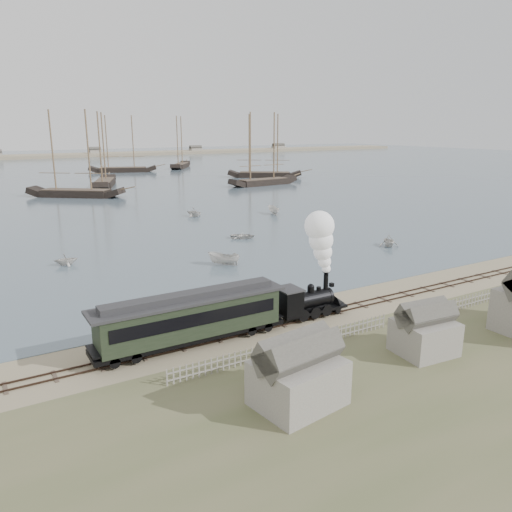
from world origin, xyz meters
TOP-DOWN VIEW (x-y plane):
  - ground at (0.00, 0.00)m, footprint 600.00×600.00m
  - harbor_water at (0.00, 170.00)m, footprint 600.00×336.00m
  - rail_track at (0.00, -2.00)m, footprint 120.00×1.80m
  - picket_fence_west at (-6.50, -7.00)m, footprint 19.00×0.10m
  - picket_fence_east at (12.50, -7.50)m, footprint 15.00×0.10m
  - shed_left at (-10.00, -13.00)m, footprint 5.00×4.00m
  - shed_mid at (2.00, -12.00)m, footprint 4.00×3.50m
  - far_spit at (0.00, 250.00)m, footprint 500.00×20.00m
  - locomotive at (0.01, -2.00)m, footprint 7.14×2.67m
  - passenger_coach at (-12.12, -2.00)m, footprint 15.15×2.92m
  - beached_dinghy at (-4.03, 1.12)m, footprint 3.42×4.62m
  - rowboat_1 at (-16.09, 26.32)m, footprint 2.47×2.82m
  - rowboat_2 at (0.16, 16.72)m, footprint 3.84×3.83m
  - rowboat_3 at (9.25, 28.37)m, footprint 4.15×4.44m
  - rowboat_4 at (24.16, 13.62)m, footprint 4.03×3.85m
  - rowboat_5 at (24.44, 43.70)m, footprint 4.11×2.20m
  - rowboat_7 at (10.48, 48.90)m, footprint 4.15×3.96m
  - schooner_2 at (-2.72, 87.35)m, footprint 21.13×18.07m
  - schooner_3 at (8.58, 105.59)m, footprint 12.33×22.22m
  - schooner_4 at (47.78, 85.50)m, footprint 21.67×6.99m
  - schooner_5 at (59.34, 103.67)m, footprint 22.58×17.83m
  - schooner_8 at (25.34, 145.95)m, footprint 23.95×13.47m
  - schooner_9 at (50.27, 152.48)m, footprint 15.17×19.27m

SIDE VIEW (x-z plane):
  - ground at x=0.00m, z-range 0.00..0.00m
  - picket_fence_west at x=-6.50m, z-range -0.60..0.60m
  - picket_fence_east at x=12.50m, z-range -0.60..0.60m
  - shed_left at x=-10.00m, z-range -2.05..2.05m
  - shed_mid at x=2.00m, z-range -1.80..1.80m
  - far_spit at x=0.00m, z-range -0.90..0.90m
  - harbor_water at x=0.00m, z-range 0.00..0.06m
  - rail_track at x=0.00m, z-range -0.04..0.12m
  - rowboat_3 at x=9.25m, z-range 0.06..0.81m
  - beached_dinghy at x=-4.03m, z-range 0.00..0.92m
  - rowboat_1 at x=-16.09m, z-range 0.06..1.48m
  - rowboat_5 at x=24.44m, z-range 0.06..1.57m
  - rowboat_2 at x=0.16m, z-range 0.06..1.58m
  - rowboat_4 at x=24.16m, z-range 0.06..1.72m
  - rowboat_7 at x=10.48m, z-range 0.06..1.77m
  - passenger_coach at x=-12.12m, z-range 0.47..4.15m
  - locomotive at x=0.01m, z-range -0.34..8.57m
  - schooner_2 at x=-2.72m, z-range 0.06..20.06m
  - schooner_3 at x=8.58m, z-range 0.06..20.06m
  - schooner_4 at x=47.78m, z-range 0.06..20.06m
  - schooner_5 at x=59.34m, z-range 0.06..20.06m
  - schooner_8 at x=25.34m, z-range 0.06..20.06m
  - schooner_9 at x=50.27m, z-range 0.06..20.06m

